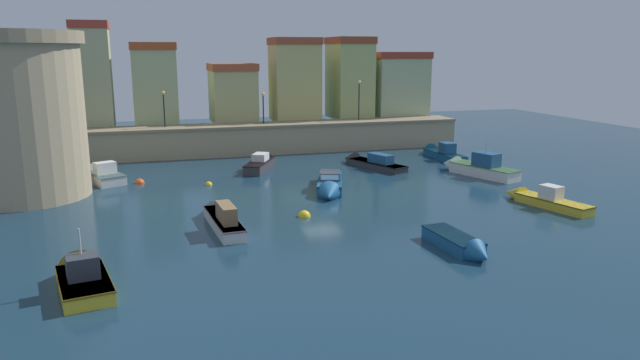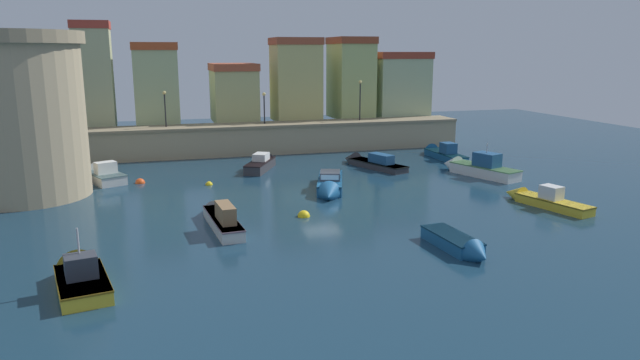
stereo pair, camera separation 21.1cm
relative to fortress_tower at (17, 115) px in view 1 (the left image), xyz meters
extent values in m
plane|color=#19384C|center=(19.04, -5.28, -5.44)|extent=(96.55, 96.55, 0.00)
cube|color=tan|center=(19.04, 12.49, -4.16)|extent=(37.88, 3.37, 2.54)
cube|color=gray|center=(19.04, 12.49, -2.77)|extent=(37.88, 3.67, 0.24)
cube|color=#ACB385|center=(3.57, 15.84, 1.56)|extent=(3.21, 3.32, 8.90)
cube|color=#A4392D|center=(3.57, 15.84, 6.36)|extent=(3.34, 3.46, 0.70)
cube|color=#A9BA85|center=(8.98, 16.53, 0.63)|extent=(4.00, 4.71, 7.04)
cube|color=#B24A25|center=(8.98, 16.53, 4.50)|extent=(4.16, 4.89, 0.70)
cube|color=tan|center=(16.44, 16.96, -0.36)|extent=(4.25, 5.57, 5.06)
cube|color=#A94D32|center=(16.44, 16.96, 2.52)|extent=(4.42, 5.79, 0.70)
cube|color=#C4BD71|center=(22.67, 16.32, 0.89)|extent=(4.57, 4.29, 7.56)
cube|color=#9C482F|center=(22.67, 16.32, 5.02)|extent=(4.75, 4.47, 0.70)
cube|color=#ADBD71|center=(28.76, 16.88, 0.94)|extent=(3.75, 5.41, 7.67)
cube|color=brown|center=(28.76, 16.88, 5.12)|extent=(3.90, 5.63, 0.70)
cube|color=#A7BA8D|center=(34.10, 16.06, 0.19)|extent=(5.60, 3.76, 6.16)
cube|color=#923827|center=(34.10, 16.06, 3.62)|extent=(5.82, 3.91, 0.70)
cylinder|color=tan|center=(0.00, 0.00, -0.46)|extent=(8.32, 8.32, 9.95)
cylinder|color=gray|center=(0.00, 0.00, 4.92)|extent=(8.99, 8.99, 0.80)
cylinder|color=black|center=(9.59, 12.49, -1.19)|extent=(0.12, 0.12, 2.92)
sphere|color=#F9D172|center=(9.59, 12.49, 0.41)|extent=(0.32, 0.32, 0.32)
cylinder|color=black|center=(18.63, 12.49, -1.35)|extent=(0.12, 0.12, 2.61)
sphere|color=#F9D172|center=(18.63, 12.49, 0.11)|extent=(0.32, 0.32, 0.32)
cylinder|color=black|center=(28.22, 12.49, -0.86)|extent=(0.12, 0.12, 3.59)
sphere|color=#F9D172|center=(28.22, 12.49, 1.08)|extent=(0.32, 0.32, 0.32)
cube|color=#333338|center=(16.59, 4.15, -5.05)|extent=(3.33, 4.81, 0.77)
cone|color=#333338|center=(17.91, 6.79, -5.05)|extent=(1.75, 1.76, 1.30)
cube|color=black|center=(16.59, 4.15, -4.71)|extent=(3.39, 4.90, 0.08)
cube|color=silver|center=(16.75, 4.47, -4.38)|extent=(1.65, 1.87, 0.58)
cube|color=#99B7C6|center=(17.10, 5.17, -4.35)|extent=(0.88, 0.48, 0.35)
cube|color=#333338|center=(26.05, 2.21, -5.18)|extent=(3.41, 5.91, 0.52)
cone|color=#333338|center=(24.81, 5.51, -5.18)|extent=(1.82, 1.81, 1.42)
cube|color=black|center=(26.05, 2.21, -4.95)|extent=(3.48, 6.02, 0.08)
cube|color=navy|center=(26.20, 1.81, -4.54)|extent=(1.67, 2.40, 0.74)
cube|color=#99B7C6|center=(25.82, 2.84, -4.51)|extent=(0.83, 0.36, 0.45)
cube|color=silver|center=(11.71, -11.02, -5.11)|extent=(1.62, 5.71, 0.65)
cone|color=silver|center=(11.45, -7.56, -5.11)|extent=(1.24, 1.48, 1.14)
cube|color=#6B5665|center=(11.71, -11.02, -4.83)|extent=(1.65, 5.83, 0.08)
cube|color=olive|center=(11.77, -11.84, -4.33)|extent=(0.90, 2.23, 0.91)
cube|color=gold|center=(31.76, -12.56, -5.15)|extent=(2.44, 5.04, 0.57)
cone|color=gold|center=(30.99, -9.59, -5.15)|extent=(1.50, 1.62, 1.19)
cube|color=#5F4F10|center=(31.76, -12.56, -4.90)|extent=(2.49, 5.14, 0.08)
cube|color=silver|center=(31.70, -12.35, -4.45)|extent=(1.19, 1.42, 0.82)
cube|color=#99B7C6|center=(31.55, -11.75, -4.41)|extent=(0.81, 0.26, 0.49)
cube|color=#195689|center=(22.18, -17.27, -5.11)|extent=(1.59, 3.79, 0.66)
cone|color=#195689|center=(22.33, -19.60, -5.11)|extent=(1.35, 1.12, 1.29)
cube|color=#0A2D44|center=(22.18, -17.27, -4.81)|extent=(1.62, 3.87, 0.08)
cube|color=#195689|center=(20.18, -3.49, -5.07)|extent=(3.37, 5.85, 0.74)
cone|color=#195689|center=(19.07, -6.77, -5.07)|extent=(1.94, 1.83, 1.57)
cube|color=#0D3149|center=(20.18, -3.49, -4.74)|extent=(3.44, 5.96, 0.08)
cube|color=#333842|center=(20.06, -3.84, -4.42)|extent=(1.85, 2.06, 0.56)
cube|color=#99B7C6|center=(19.79, -4.65, -4.39)|extent=(1.19, 0.45, 0.34)
cube|color=white|center=(32.78, -3.12, -5.01)|extent=(3.41, 5.83, 0.85)
cone|color=white|center=(31.64, 0.13, -5.01)|extent=(1.94, 1.84, 1.57)
cube|color=#538852|center=(32.78, -3.12, -4.63)|extent=(3.48, 5.94, 0.08)
cube|color=navy|center=(32.83, -3.27, -4.07)|extent=(1.79, 2.20, 1.04)
cylinder|color=#B2B2B7|center=(32.81, -3.21, -3.71)|extent=(0.08, 0.08, 1.77)
cube|color=silver|center=(4.80, 2.90, -5.07)|extent=(3.22, 4.10, 0.73)
cone|color=silver|center=(3.86, 4.99, -5.07)|extent=(2.05, 1.67, 1.78)
cube|color=slate|center=(4.80, 2.90, -4.74)|extent=(3.28, 4.18, 0.08)
cube|color=silver|center=(4.89, 2.69, -4.28)|extent=(1.69, 1.43, 0.85)
cube|color=#195689|center=(33.51, 4.47, -5.13)|extent=(1.52, 5.48, 0.61)
cone|color=#195689|center=(33.49, 7.86, -5.13)|extent=(1.42, 1.41, 1.41)
cube|color=#0A3241|center=(33.51, 4.47, -4.87)|extent=(1.55, 5.59, 0.08)
cube|color=navy|center=(33.51, 4.04, -4.36)|extent=(1.09, 1.35, 0.94)
cube|color=#99B7C6|center=(33.51, 4.71, -4.31)|extent=(0.97, 0.07, 0.57)
cube|color=gold|center=(5.22, -18.05, -5.13)|extent=(2.58, 4.24, 0.62)
cone|color=gold|center=(4.74, -15.61, -5.13)|extent=(1.94, 1.43, 1.76)
cube|color=brown|center=(5.22, -18.05, -4.86)|extent=(2.63, 4.33, 0.08)
cube|color=#333842|center=(5.22, -18.04, -4.35)|extent=(1.39, 1.22, 0.93)
cylinder|color=#B2B2B7|center=(5.17, -17.76, -3.83)|extent=(0.08, 0.08, 1.98)
sphere|color=yellow|center=(16.54, -9.96, -5.44)|extent=(0.74, 0.74, 0.74)
sphere|color=#EA4C19|center=(7.25, 1.99, -5.44)|extent=(0.71, 0.71, 0.71)
sphere|color=yellow|center=(12.05, -0.02, -5.44)|extent=(0.52, 0.52, 0.52)
camera|label=1|loc=(8.03, -41.74, 4.04)|focal=32.73mm
camera|label=2|loc=(8.23, -41.80, 4.04)|focal=32.73mm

